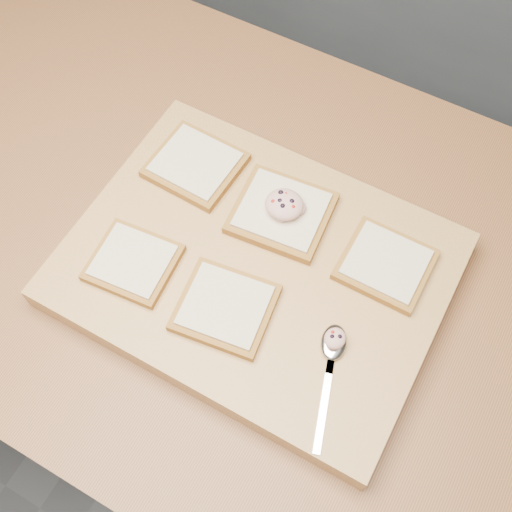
{
  "coord_description": "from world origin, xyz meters",
  "views": [
    {
      "loc": [
        0.13,
        -0.4,
        1.72
      ],
      "look_at": [
        -0.07,
        -0.04,
        0.96
      ],
      "focal_mm": 45.0,
      "sensor_mm": 36.0,
      "label": 1
    }
  ],
  "objects_px": {
    "bread_far_center": "(282,212)",
    "spoon": "(332,351)",
    "cutting_board": "(256,269)",
    "tuna_salad_dollop": "(284,204)"
  },
  "relations": [
    {
      "from": "bread_far_center",
      "to": "spoon",
      "type": "height_order",
      "value": "bread_far_center"
    },
    {
      "from": "cutting_board",
      "to": "spoon",
      "type": "height_order",
      "value": "spoon"
    },
    {
      "from": "cutting_board",
      "to": "spoon",
      "type": "xyz_separation_m",
      "value": [
        0.15,
        -0.07,
        0.03
      ]
    },
    {
      "from": "cutting_board",
      "to": "bread_far_center",
      "type": "xyz_separation_m",
      "value": [
        -0.0,
        0.08,
        0.03
      ]
    },
    {
      "from": "cutting_board",
      "to": "bread_far_center",
      "type": "bearing_deg",
      "value": 93.29
    },
    {
      "from": "tuna_salad_dollop",
      "to": "bread_far_center",
      "type": "bearing_deg",
      "value": -166.96
    },
    {
      "from": "cutting_board",
      "to": "bread_far_center",
      "type": "distance_m",
      "value": 0.09
    },
    {
      "from": "tuna_salad_dollop",
      "to": "spoon",
      "type": "bearing_deg",
      "value": -45.13
    },
    {
      "from": "cutting_board",
      "to": "tuna_salad_dollop",
      "type": "xyz_separation_m",
      "value": [
        -0.0,
        0.08,
        0.05
      ]
    },
    {
      "from": "tuna_salad_dollop",
      "to": "spoon",
      "type": "height_order",
      "value": "tuna_salad_dollop"
    }
  ]
}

